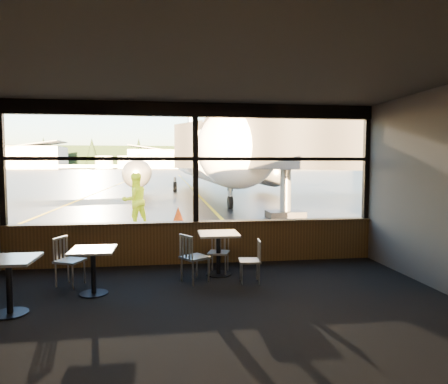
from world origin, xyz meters
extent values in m
plane|color=black|center=(0.00, 120.00, 0.00)|extent=(520.00, 520.00, 0.00)
cube|color=black|center=(0.00, -3.00, 0.01)|extent=(8.00, 6.00, 0.01)
cube|color=#38332D|center=(0.00, -3.00, 3.50)|extent=(8.00, 6.00, 0.04)
cube|color=#534942|center=(0.00, -6.00, 1.75)|extent=(8.00, 0.04, 3.50)
cube|color=brown|center=(0.00, 0.00, 0.45)|extent=(8.00, 0.28, 0.90)
cube|color=black|center=(0.00, 0.00, 3.35)|extent=(8.00, 0.18, 0.30)
cube|color=black|center=(-3.95, 0.00, 2.20)|extent=(0.12, 0.12, 2.60)
cube|color=black|center=(0.00, 0.00, 2.20)|extent=(0.12, 0.12, 2.60)
cube|color=black|center=(3.95, 0.00, 2.20)|extent=(0.12, 0.12, 2.60)
cube|color=black|center=(0.00, 0.00, 2.30)|extent=(8.00, 0.10, 0.08)
imported|color=#BFF219|center=(-1.73, 5.20, 0.94)|extent=(1.15, 1.06, 1.89)
cone|color=orange|center=(-0.23, 6.57, 0.28)|extent=(0.41, 0.41, 0.57)
cylinder|color=silver|center=(-30.00, 182.00, 3.00)|extent=(8.00, 8.00, 6.00)
cylinder|color=silver|center=(-20.00, 182.00, 3.00)|extent=(8.00, 8.00, 6.00)
cylinder|color=silver|center=(-10.00, 182.00, 3.00)|extent=(8.00, 8.00, 6.00)
cube|color=black|center=(0.00, 210.00, 6.00)|extent=(360.00, 3.00, 12.00)
camera|label=1|loc=(-0.59, -8.69, 2.18)|focal=32.00mm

